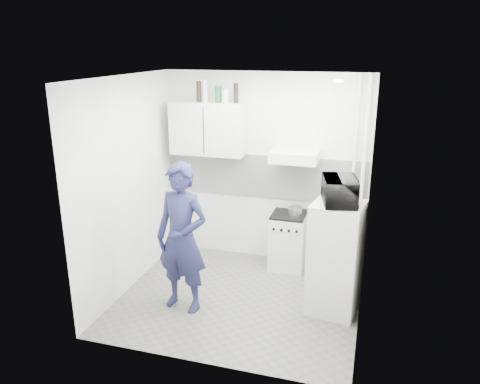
# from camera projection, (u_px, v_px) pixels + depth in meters

# --- Properties ---
(floor) EXTENTS (2.80, 2.80, 0.00)m
(floor) POSITION_uv_depth(u_px,v_px,m) (239.00, 298.00, 5.64)
(floor) COLOR #626257
(floor) RESTS_ON ground
(ceiling) EXTENTS (2.80, 2.80, 0.00)m
(ceiling) POSITION_uv_depth(u_px,v_px,m) (239.00, 77.00, 4.85)
(ceiling) COLOR white
(ceiling) RESTS_ON wall_back
(wall_back) EXTENTS (2.80, 0.00, 2.80)m
(wall_back) POSITION_uv_depth(u_px,v_px,m) (265.00, 169.00, 6.39)
(wall_back) COLOR white
(wall_back) RESTS_ON floor
(wall_left) EXTENTS (0.00, 2.60, 2.60)m
(wall_left) POSITION_uv_depth(u_px,v_px,m) (128.00, 186.00, 5.62)
(wall_left) COLOR white
(wall_left) RESTS_ON floor
(wall_right) EXTENTS (0.00, 2.60, 2.60)m
(wall_right) POSITION_uv_depth(u_px,v_px,m) (368.00, 208.00, 4.87)
(wall_right) COLOR white
(wall_right) RESTS_ON floor
(person) EXTENTS (0.68, 0.50, 1.72)m
(person) POSITION_uv_depth(u_px,v_px,m) (182.00, 238.00, 5.21)
(person) COLOR #1C1F45
(person) RESTS_ON floor
(stove) EXTENTS (0.46, 0.46, 0.74)m
(stove) POSITION_uv_depth(u_px,v_px,m) (288.00, 242.00, 6.34)
(stove) COLOR silver
(stove) RESTS_ON floor
(fridge) EXTENTS (0.61, 0.61, 1.29)m
(fridge) POSITION_uv_depth(u_px,v_px,m) (335.00, 258.00, 5.22)
(fridge) COLOR beige
(fridge) RESTS_ON floor
(stove_top) EXTENTS (0.45, 0.45, 0.03)m
(stove_top) POSITION_uv_depth(u_px,v_px,m) (289.00, 215.00, 6.22)
(stove_top) COLOR black
(stove_top) RESTS_ON stove
(saucepan) EXTENTS (0.19, 0.19, 0.10)m
(saucepan) POSITION_uv_depth(u_px,v_px,m) (295.00, 210.00, 6.20)
(saucepan) COLOR silver
(saucepan) RESTS_ON stove_top
(microwave) EXTENTS (0.57, 0.45, 0.28)m
(microwave) POSITION_uv_depth(u_px,v_px,m) (340.00, 191.00, 4.98)
(microwave) COLOR black
(microwave) RESTS_ON fridge
(bottle_c) EXTENTS (0.06, 0.06, 0.27)m
(bottle_c) POSITION_uv_depth(u_px,v_px,m) (199.00, 91.00, 6.15)
(bottle_c) COLOR black
(bottle_c) RESTS_ON upper_cabinet
(bottle_d) EXTENTS (0.07, 0.07, 0.29)m
(bottle_d) POSITION_uv_depth(u_px,v_px,m) (205.00, 91.00, 6.12)
(bottle_d) COLOR #B2B7BC
(bottle_d) RESTS_ON upper_cabinet
(canister_a) EXTENTS (0.09, 0.09, 0.21)m
(canister_a) POSITION_uv_depth(u_px,v_px,m) (218.00, 94.00, 6.09)
(canister_a) COLOR #144C1E
(canister_a) RESTS_ON upper_cabinet
(canister_b) EXTENTS (0.09, 0.09, 0.18)m
(canister_b) POSITION_uv_depth(u_px,v_px,m) (226.00, 96.00, 6.07)
(canister_b) COLOR #B2B7BC
(canister_b) RESTS_ON upper_cabinet
(bottle_e) EXTENTS (0.06, 0.06, 0.26)m
(bottle_e) POSITION_uv_depth(u_px,v_px,m) (236.00, 93.00, 6.02)
(bottle_e) COLOR black
(bottle_e) RESTS_ON upper_cabinet
(upper_cabinet) EXTENTS (1.00, 0.35, 0.70)m
(upper_cabinet) POSITION_uv_depth(u_px,v_px,m) (208.00, 128.00, 6.27)
(upper_cabinet) COLOR beige
(upper_cabinet) RESTS_ON wall_back
(range_hood) EXTENTS (0.60, 0.50, 0.14)m
(range_hood) POSITION_uv_depth(u_px,v_px,m) (295.00, 156.00, 5.96)
(range_hood) COLOR silver
(range_hood) RESTS_ON wall_back
(backsplash) EXTENTS (2.74, 0.03, 0.60)m
(backsplash) POSITION_uv_depth(u_px,v_px,m) (265.00, 176.00, 6.41)
(backsplash) COLOR white
(backsplash) RESTS_ON wall_back
(pipe_a) EXTENTS (0.05, 0.05, 2.60)m
(pipe_a) POSITION_uv_depth(u_px,v_px,m) (363.00, 178.00, 5.97)
(pipe_a) COLOR silver
(pipe_a) RESTS_ON floor
(pipe_b) EXTENTS (0.04, 0.04, 2.60)m
(pipe_b) POSITION_uv_depth(u_px,v_px,m) (353.00, 177.00, 6.00)
(pipe_b) COLOR silver
(pipe_b) RESTS_ON floor
(ceiling_spot_fixture) EXTENTS (0.10, 0.10, 0.02)m
(ceiling_spot_fixture) POSITION_uv_depth(u_px,v_px,m) (338.00, 81.00, 4.78)
(ceiling_spot_fixture) COLOR white
(ceiling_spot_fixture) RESTS_ON ceiling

